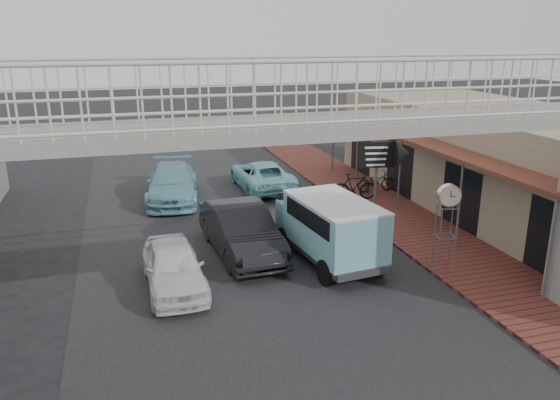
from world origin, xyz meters
TOP-DOWN VIEW (x-y plane):
  - ground at (0.00, 0.00)m, footprint 120.00×120.00m
  - road_strip at (0.00, 0.00)m, footprint 10.00×60.00m
  - sidewalk at (6.50, 3.00)m, footprint 3.00×40.00m
  - shophouse_row at (10.97, 4.00)m, footprint 7.20×18.00m
  - footbridge at (0.00, -4.00)m, footprint 16.40×2.40m
  - white_hatchback at (-2.32, 0.56)m, footprint 1.63×3.85m
  - dark_sedan at (0.00, 2.48)m, footprint 2.04×4.94m
  - angkot_curb at (2.55, 9.66)m, footprint 2.25×4.72m
  - angkot_far at (-1.51, 9.11)m, footprint 2.66×5.25m
  - angkot_van at (2.46, 1.02)m, footprint 2.35×4.37m
  - motorcycle_near at (7.18, 7.56)m, footprint 1.73×0.62m
  - motorcycle_far at (5.78, 6.68)m, footprint 1.94×0.84m
  - street_clock at (5.30, -0.74)m, footprint 0.68×0.61m
  - arrow_sign at (5.96, 3.46)m, footprint 1.89×1.23m

SIDE VIEW (x-z plane):
  - ground at x=0.00m, z-range 0.00..0.00m
  - road_strip at x=0.00m, z-range 0.00..0.01m
  - sidewalk at x=6.50m, z-range 0.00..0.10m
  - motorcycle_near at x=7.18m, z-range 0.10..1.00m
  - angkot_curb at x=2.55m, z-range 0.00..1.30m
  - white_hatchback at x=-2.32m, z-range 0.00..1.30m
  - motorcycle_far at x=5.78m, z-range 0.10..1.22m
  - angkot_far at x=-1.51m, z-range 0.00..1.46m
  - dark_sedan at x=0.00m, z-range 0.00..1.59m
  - angkot_van at x=2.46m, z-range 0.28..2.33m
  - shophouse_row at x=10.97m, z-range 0.01..4.01m
  - street_clock at x=5.30m, z-range 0.97..3.62m
  - arrow_sign at x=5.96m, z-range 1.07..4.24m
  - footbridge at x=0.00m, z-range 0.01..6.35m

